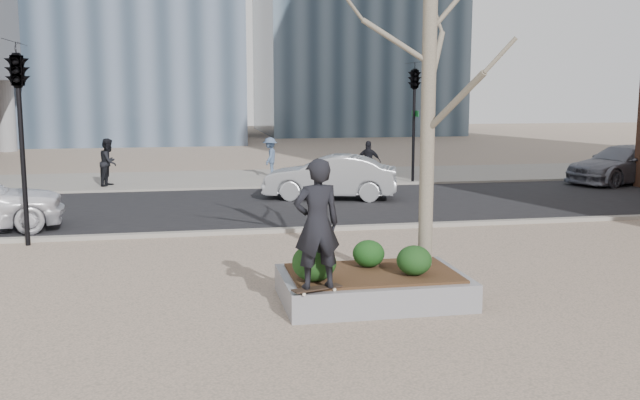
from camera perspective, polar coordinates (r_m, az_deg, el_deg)
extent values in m
plane|color=tan|center=(11.73, -0.56, -8.31)|extent=(120.00, 120.00, 0.00)
cube|color=black|center=(21.41, -5.36, -0.53)|extent=(60.00, 8.00, 0.02)
cube|color=gray|center=(28.32, -6.74, 1.71)|extent=(60.00, 6.00, 0.02)
cube|color=gray|center=(11.88, 4.22, -6.98)|extent=(3.00, 2.00, 0.45)
cube|color=#382314|center=(11.82, 4.24, -5.84)|extent=(2.70, 1.70, 0.04)
ellipsoid|color=black|center=(11.16, -0.47, -5.02)|extent=(0.70, 0.70, 0.59)
ellipsoid|color=#103310|center=(12.08, 3.91, -4.30)|extent=(0.54, 0.54, 0.46)
ellipsoid|color=#133D17|center=(11.62, 7.54, -4.81)|extent=(0.57, 0.57, 0.48)
imported|color=black|center=(10.52, -0.25, -1.92)|extent=(0.76, 0.55, 1.94)
imported|color=#A4A8AD|center=(22.73, 0.82, 1.85)|extent=(4.47, 2.60, 1.39)
imported|color=slate|center=(28.97, 23.10, 2.64)|extent=(5.19, 3.32, 1.40)
imported|color=black|center=(26.92, -16.54, 2.92)|extent=(0.87, 0.99, 1.72)
imported|color=#44597A|center=(28.80, -4.01, 3.46)|extent=(0.87, 1.15, 1.57)
imported|color=black|center=(26.89, 3.91, 3.08)|extent=(0.99, 0.69, 1.56)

